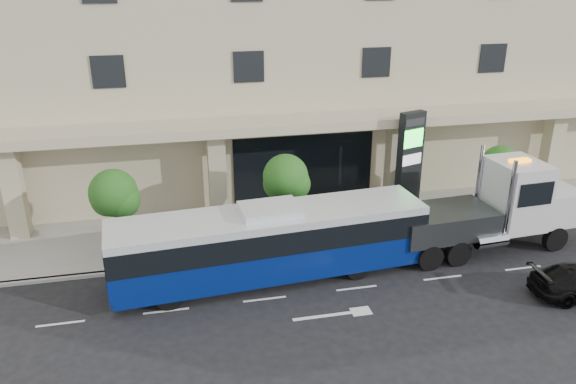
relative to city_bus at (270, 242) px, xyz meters
name	(u,v)px	position (x,y,z in m)	size (l,w,h in m)	color
ground	(346,271)	(3.42, -0.19, -1.76)	(120.00, 120.00, 0.00)	black
sidewalk	(317,224)	(3.42, 4.81, -1.68)	(120.00, 6.00, 0.15)	gray
curb	(333,249)	(3.42, 1.81, -1.68)	(120.00, 0.30, 0.15)	gray
convention_center	(277,15)	(3.42, 15.23, 8.21)	(60.00, 17.60, 20.00)	#B6AB88
tree_left	(114,196)	(-6.55, 3.40, 1.35)	(2.27, 2.20, 4.22)	#422B19
tree_mid	(286,180)	(1.45, 3.40, 1.50)	(2.28, 2.20, 4.38)	#422B19
tree_right	(500,167)	(12.95, 3.40, 1.28)	(2.10, 2.00, 4.04)	#422B19
city_bus	(270,242)	(0.00, 0.00, 0.00)	(13.82, 3.93, 3.46)	black
tow_truck	(496,209)	(11.11, 0.57, 0.24)	(10.73, 3.22, 4.87)	#2D3033
signage_pylon	(409,164)	(8.47, 4.84, 1.31)	(1.51, 0.95, 5.74)	black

